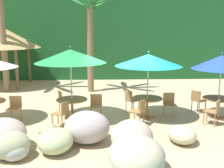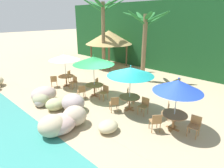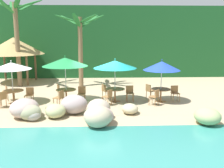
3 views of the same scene
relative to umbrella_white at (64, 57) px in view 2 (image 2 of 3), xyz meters
name	(u,v)px [view 2 (image 2 of 3)]	position (x,y,z in m)	size (l,w,h in m)	color
ground_plane	(117,104)	(4.60, 0.26, -2.08)	(120.00, 120.00, 0.00)	tan
terrace_deck	(117,104)	(4.60, 0.26, -2.08)	(18.00, 5.20, 0.01)	tan
foliage_backdrop	(188,38)	(4.60, 9.26, 0.92)	(28.00, 2.40, 6.00)	#194C23
rock_seawall	(68,117)	(4.46, -2.91, -1.69)	(16.48, 3.40, 0.91)	tan
umbrella_white	(64,57)	(0.00, 0.00, 0.00)	(2.10, 2.10, 2.38)	silver
dining_table_white	(66,78)	(0.00, 0.00, -1.47)	(1.10, 1.10, 0.74)	olive
chair_white_seaward	(74,81)	(0.85, 0.05, -1.57)	(0.44, 0.45, 0.87)	#9E7042
chair_white_inland	(70,75)	(-0.49, 0.70, -1.57)	(0.58, 0.58, 0.87)	#9E7042
chair_white_left	(54,81)	(-0.33, -0.79, -1.57)	(0.58, 0.57, 0.87)	#9E7042
umbrella_green	(93,60)	(2.84, 0.15, 0.19)	(2.47, 2.47, 2.61)	silver
dining_table_green	(94,87)	(2.84, 0.15, -1.47)	(1.10, 1.10, 0.74)	olive
chair_green_seaward	(105,92)	(3.69, 0.20, -1.57)	(0.44, 0.45, 0.87)	#9E7042
chair_green_inland	(98,84)	(2.40, 0.89, -1.57)	(0.56, 0.56, 0.87)	#9E7042
chair_green_left	(81,91)	(2.60, -0.67, -1.57)	(0.55, 0.55, 0.87)	#9E7042
umbrella_teal	(131,72)	(5.55, 0.20, 0.03)	(2.38, 2.38, 2.43)	silver
dining_table_teal	(130,99)	(5.55, 0.20, -1.47)	(1.10, 1.10, 0.74)	olive
chair_teal_seaward	(144,105)	(6.40, 0.32, -1.57)	(0.43, 0.44, 0.87)	#9E7042
chair_teal_inland	(130,94)	(5.03, 0.88, -1.57)	(0.58, 0.58, 0.87)	#9E7042
chair_teal_left	(114,103)	(5.15, -0.55, -1.57)	(0.59, 0.59, 0.87)	#9E7042
umbrella_blue	(178,86)	(8.11, 0.06, -0.05)	(2.03, 2.03, 2.39)	silver
dining_table_blue	(174,117)	(8.11, 0.06, -1.47)	(1.10, 1.10, 0.74)	olive
chair_blue_seaward	(195,125)	(8.95, 0.20, -1.57)	(0.45, 0.45, 0.87)	#9E7042
chair_blue_inland	(171,110)	(7.60, 0.75, -1.57)	(0.58, 0.58, 0.87)	#9E7042
chair_blue_left	(156,121)	(7.65, -0.67, -1.57)	(0.60, 0.59, 0.87)	#9E7042
palm_tree_nearest	(103,23)	(-1.08, 4.80, 2.11)	(3.90, 3.61, 6.16)	brown
palm_tree_second	(145,33)	(3.35, 4.63, 1.51)	(3.42, 3.39, 5.11)	brown
palapa_hut	(109,37)	(-1.83, 6.26, 0.74)	(4.50, 4.50, 3.47)	brown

